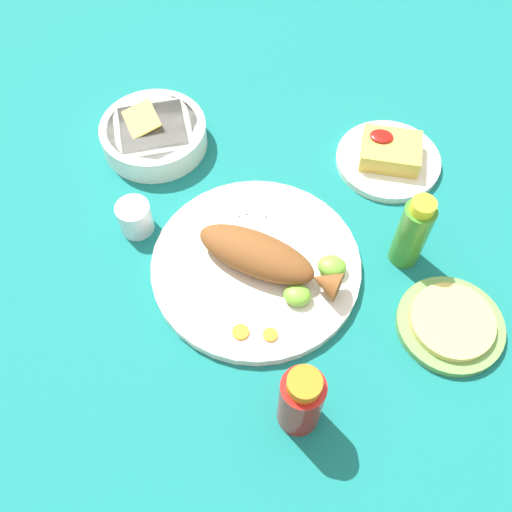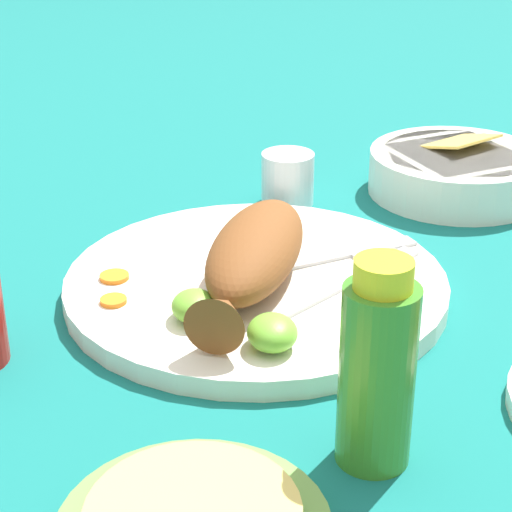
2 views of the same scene
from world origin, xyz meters
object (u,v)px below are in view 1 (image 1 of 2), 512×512
at_px(fried_fish, 263,257).
at_px(side_plate_fries, 388,160).
at_px(fork_near, 244,219).
at_px(tortilla_plate, 450,325).
at_px(main_plate, 256,265).
at_px(salt_cup, 135,219).
at_px(hot_sauce_bottle_green, 412,233).
at_px(guacamole_bowl, 154,134).
at_px(hot_sauce_bottle_red, 301,401).
at_px(fork_far, 272,219).

bearing_deg(fried_fish, side_plate_fries, -109.08).
height_order(fork_near, tortilla_plate, fork_near).
relative_size(main_plate, fried_fish, 1.38).
bearing_deg(main_plate, fork_near, -65.91).
bearing_deg(salt_cup, main_plate, 168.73).
distance_m(hot_sauce_bottle_green, guacamole_bowl, 0.50).
relative_size(fork_near, hot_sauce_bottle_red, 1.24).
bearing_deg(main_plate, salt_cup, -11.27).
distance_m(main_plate, salt_cup, 0.22).
height_order(fork_far, hot_sauce_bottle_red, hot_sauce_bottle_red).
relative_size(fried_fish, hot_sauce_bottle_green, 1.69).
relative_size(fried_fish, hot_sauce_bottle_red, 1.75).
bearing_deg(hot_sauce_bottle_red, salt_cup, -40.42).
xyz_separation_m(fried_fish, fork_near, (0.05, -0.08, -0.02)).
bearing_deg(tortilla_plate, hot_sauce_bottle_green, -56.86).
xyz_separation_m(fork_near, fork_far, (-0.05, -0.01, 0.00)).
xyz_separation_m(fork_near, hot_sauce_bottle_green, (-0.27, 0.01, 0.05)).
bearing_deg(side_plate_fries, fried_fish, 55.88).
distance_m(hot_sauce_bottle_green, tortilla_plate, 0.15).
bearing_deg(fried_fish, tortilla_plate, -173.50).
xyz_separation_m(fork_near, hot_sauce_bottle_red, (-0.14, 0.31, 0.05)).
relative_size(main_plate, salt_cup, 5.90).
relative_size(hot_sauce_bottle_green, guacamole_bowl, 0.75).
height_order(side_plate_fries, tortilla_plate, same).
height_order(side_plate_fries, guacamole_bowl, guacamole_bowl).
bearing_deg(tortilla_plate, hot_sauce_bottle_red, 40.65).
height_order(hot_sauce_bottle_green, salt_cup, hot_sauce_bottle_green).
bearing_deg(fork_far, side_plate_fries, -89.36).
bearing_deg(fork_far, tortilla_plate, -157.73).
distance_m(hot_sauce_bottle_red, hot_sauce_bottle_green, 0.33).
relative_size(fried_fish, fork_near, 1.41).
distance_m(main_plate, fork_near, 0.09).
bearing_deg(guacamole_bowl, fork_far, 149.65).
relative_size(fried_fish, salt_cup, 4.27).
xyz_separation_m(hot_sauce_bottle_red, salt_cup, (0.32, -0.27, -0.04)).
distance_m(salt_cup, guacamole_bowl, 0.19).
bearing_deg(hot_sauce_bottle_green, salt_cup, 3.26).
relative_size(hot_sauce_bottle_green, salt_cup, 2.54).
height_order(fried_fish, guacamole_bowl, fried_fish).
height_order(fork_far, salt_cup, salt_cup).
xyz_separation_m(main_plate, guacamole_bowl, (0.24, -0.24, 0.02)).
bearing_deg(fried_fish, salt_cup, 3.56).
bearing_deg(fork_far, fried_fish, 138.30).
bearing_deg(hot_sauce_bottle_green, side_plate_fries, -79.07).
relative_size(salt_cup, tortilla_plate, 0.35).
bearing_deg(guacamole_bowl, side_plate_fries, -175.47).
relative_size(fork_near, side_plate_fries, 0.92).
distance_m(fork_far, side_plate_fries, 0.26).
relative_size(fried_fish, side_plate_fries, 1.29).
xyz_separation_m(main_plate, fried_fish, (-0.01, 0.00, 0.04)).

